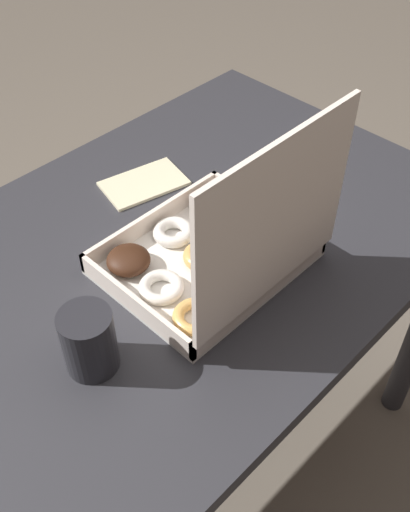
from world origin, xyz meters
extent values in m
plane|color=#6B6054|center=(0.00, 0.00, 0.00)|extent=(8.00, 8.00, 0.00)
cube|color=#2D2D33|center=(0.00, 0.00, 0.70)|extent=(1.11, 0.71, 0.03)
cylinder|color=#2D2D33|center=(-0.51, -0.31, 0.34)|extent=(0.06, 0.06, 0.69)
cube|color=silver|center=(-0.02, 0.07, 0.72)|extent=(0.31, 0.26, 0.01)
cube|color=silver|center=(-0.02, -0.06, 0.74)|extent=(0.31, 0.01, 0.04)
cube|color=silver|center=(-0.02, 0.19, 0.74)|extent=(0.31, 0.01, 0.04)
cube|color=silver|center=(-0.18, 0.07, 0.74)|extent=(0.01, 0.26, 0.04)
cube|color=silver|center=(0.13, 0.07, 0.74)|extent=(0.01, 0.26, 0.04)
cube|color=silver|center=(-0.02, 0.20, 0.90)|extent=(0.31, 0.01, 0.27)
ellipsoid|color=#381E11|center=(-0.13, -0.01, 0.74)|extent=(0.07, 0.07, 0.03)
torus|color=white|center=(-0.03, -0.01, 0.74)|extent=(0.07, 0.07, 0.02)
ellipsoid|color=#381E11|center=(0.07, -0.01, 0.74)|extent=(0.07, 0.07, 0.03)
torus|color=white|center=(-0.13, 0.07, 0.73)|extent=(0.07, 0.07, 0.02)
torus|color=tan|center=(-0.02, 0.07, 0.74)|extent=(0.07, 0.07, 0.02)
torus|color=white|center=(0.07, 0.07, 0.73)|extent=(0.07, 0.07, 0.02)
torus|color=white|center=(-0.12, 0.15, 0.74)|extent=(0.07, 0.07, 0.02)
torus|color=pink|center=(-0.03, 0.15, 0.73)|extent=(0.07, 0.07, 0.02)
torus|color=tan|center=(0.08, 0.15, 0.73)|extent=(0.07, 0.07, 0.02)
cylinder|color=#232328|center=(0.23, 0.09, 0.77)|extent=(0.08, 0.08, 0.10)
cylinder|color=black|center=(0.23, 0.09, 0.82)|extent=(0.06, 0.06, 0.01)
cube|color=beige|center=(-0.10, -0.17, 0.72)|extent=(0.17, 0.13, 0.01)
camera|label=1|loc=(0.48, 0.56, 1.43)|focal=42.00mm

